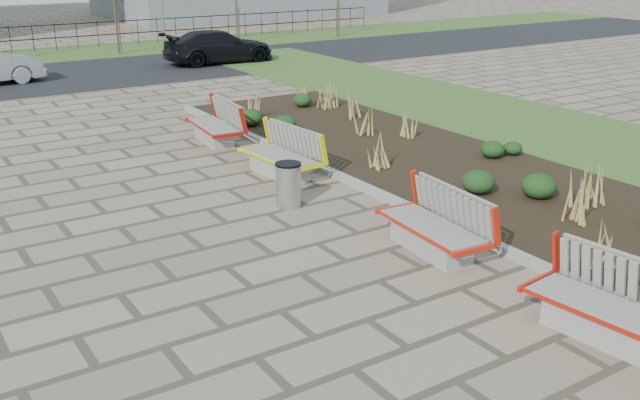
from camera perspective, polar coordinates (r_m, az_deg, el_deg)
ground at (r=8.53m, az=2.68°, el=-13.34°), size 120.00×120.00×0.00m
planting_bed at (r=15.71m, az=10.56°, el=2.32°), size 4.50×18.00×0.10m
planting_curb at (r=14.26m, az=3.74°, el=0.93°), size 0.16×18.00×0.15m
grass_verge_near at (r=19.22m, az=20.95°, el=4.43°), size 5.00×38.00×0.04m
bench_a at (r=9.52m, az=22.07°, el=-7.70°), size 1.13×2.19×1.00m
bench_b at (r=11.43m, az=8.92°, el=-1.83°), size 1.07×2.17×1.00m
bench_c at (r=15.15m, az=-3.32°, el=3.76°), size 1.06×2.16×1.00m
bench_d at (r=17.96m, az=-8.56°, el=6.10°), size 1.10×2.18×1.00m
litter_bin at (r=13.33m, az=-2.54°, el=1.17°), size 0.47×0.47×0.84m
car_black at (r=30.66m, az=-8.10°, el=12.06°), size 4.69×2.04×1.34m
tree_d at (r=33.95m, az=-16.09°, el=14.53°), size 1.40×1.40×4.00m
tree_e at (r=36.21m, az=-6.73°, el=15.41°), size 1.40×1.40×4.00m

